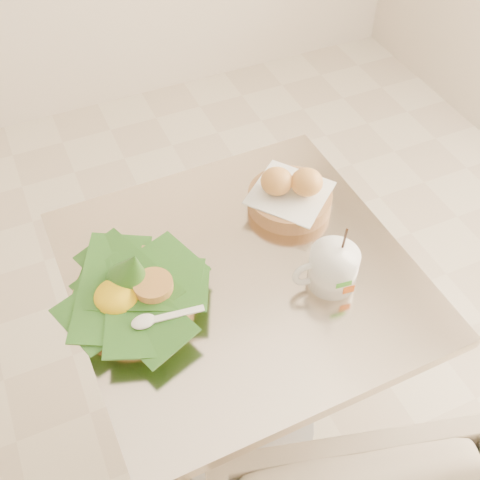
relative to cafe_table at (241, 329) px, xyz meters
name	(u,v)px	position (x,y,z in m)	size (l,w,h in m)	color
floor	(184,449)	(-0.18, 0.01, -0.53)	(3.60, 3.60, 0.00)	beige
cafe_table	(241,329)	(0.00, 0.00, 0.00)	(0.71, 0.71, 0.75)	gray
rice_basket	(133,290)	(-0.23, 0.01, 0.26)	(0.30, 0.30, 0.15)	tan
bread_basket	(290,194)	(0.18, 0.14, 0.26)	(0.23, 0.23, 0.10)	tan
coffee_mug	(332,268)	(0.16, -0.10, 0.27)	(0.14, 0.11, 0.17)	white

